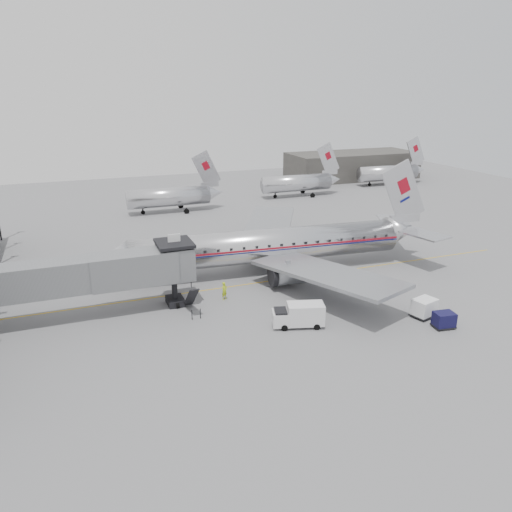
{
  "coord_description": "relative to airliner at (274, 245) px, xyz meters",
  "views": [
    {
      "loc": [
        -18.03,
        -41.57,
        20.47
      ],
      "look_at": [
        0.13,
        5.83,
        3.2
      ],
      "focal_mm": 35.0,
      "sensor_mm": 36.0,
      "label": 1
    }
  ],
  "objects": [
    {
      "name": "apron_line",
      "position": [
        -0.58,
        -2.94,
        -3.11
      ],
      "size": [
        60.0,
        0.15,
        0.01
      ],
      "primitive_type": "cube",
      "rotation": [
        0.0,
        0.0,
        1.57
      ],
      "color": "gold",
      "rests_on": "ground"
    },
    {
      "name": "hangar",
      "position": [
        41.42,
        51.06,
        -0.12
      ],
      "size": [
        30.0,
        12.0,
        6.0
      ],
      "primitive_type": "cube",
      "color": "#3A3835",
      "rests_on": "ground"
    },
    {
      "name": "service_van",
      "position": [
        -3.53,
        -14.05,
        -1.98
      ],
      "size": [
        4.9,
        2.99,
        2.16
      ],
      "rotation": [
        0.0,
        0.0,
        -0.29
      ],
      "color": "silver",
      "rests_on": "ground"
    },
    {
      "name": "baggage_cart_navy",
      "position": [
        8.46,
        -18.94,
        -2.34
      ],
      "size": [
        2.03,
        1.65,
        1.46
      ],
      "rotation": [
        0.0,
        0.0,
        -0.14
      ],
      "color": "#0E0D34",
      "rests_on": "ground"
    },
    {
      "name": "distant_aircraft_mid",
      "position": [
        20.63,
        37.06,
        -0.38
      ],
      "size": [
        16.39,
        3.2,
        10.26
      ],
      "color": "silver",
      "rests_on": "ground"
    },
    {
      "name": "ramp_worker",
      "position": [
        -7.95,
        -5.94,
        -2.18
      ],
      "size": [
        0.81,
        0.73,
        1.87
      ],
      "primitive_type": "imported",
      "rotation": [
        0.0,
        0.0,
        0.53
      ],
      "color": "#AAC817",
      "rests_on": "ground"
    },
    {
      "name": "airliner",
      "position": [
        0.0,
        0.0,
        0.0
      ],
      "size": [
        39.18,
        36.2,
        12.39
      ],
      "rotation": [
        0.0,
        0.0,
        -0.08
      ],
      "color": "silver",
      "rests_on": "ground"
    },
    {
      "name": "distant_aircraft_far",
      "position": [
        44.63,
        41.06,
        -0.38
      ],
      "size": [
        16.39,
        3.2,
        10.26
      ],
      "color": "silver",
      "rests_on": "ground"
    },
    {
      "name": "jet_bridge",
      "position": [
        -20.24,
        -5.27,
        1.06
      ],
      "size": [
        21.0,
        6.2,
        7.1
      ],
      "color": "#5D5E61",
      "rests_on": "ground"
    },
    {
      "name": "ground",
      "position": [
        -3.58,
        -8.94,
        -3.12
      ],
      "size": [
        160.0,
        160.0,
        0.0
      ],
      "primitive_type": "plane",
      "color": "slate",
      "rests_on": "ground"
    },
    {
      "name": "distant_aircraft_near",
      "position": [
        -5.37,
        33.06,
        -0.38
      ],
      "size": [
        16.39,
        3.2,
        10.26
      ],
      "color": "silver",
      "rests_on": "ground"
    },
    {
      "name": "baggage_cart_white",
      "position": [
        8.28,
        -16.45,
        -2.18
      ],
      "size": [
        2.61,
        2.24,
        1.76
      ],
      "rotation": [
        0.0,
        0.0,
        0.27
      ],
      "color": "white",
      "rests_on": "ground"
    }
  ]
}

